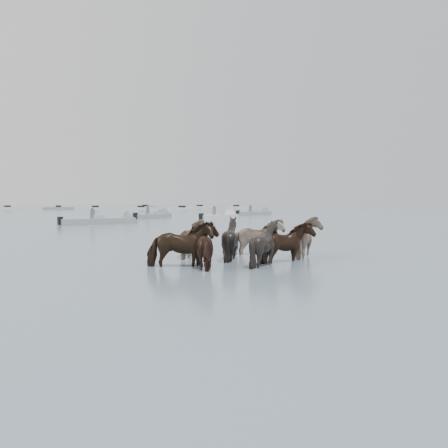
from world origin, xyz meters
TOP-DOWN VIEW (x-y plane):
  - ground at (0.00, 0.00)m, footprint 400.00×400.00m
  - pony_herd at (-0.82, 0.47)m, footprint 6.72×4.64m
  - swimming_pony at (6.02, 13.63)m, footprint 0.72×0.44m
  - motorboat_b at (4.22, 24.08)m, footprint 6.38×1.65m
  - motorboat_c at (12.89, 32.48)m, footprint 5.82×4.01m
  - motorboat_d at (16.94, 26.06)m, footprint 5.49×2.87m
  - motorboat_e at (27.57, 33.23)m, footprint 5.71×1.95m

SIDE VIEW (x-z plane):
  - ground at x=0.00m, z-range 0.00..0.00m
  - swimming_pony at x=6.02m, z-range -0.12..0.32m
  - motorboat_b at x=4.22m, z-range -0.74..1.18m
  - motorboat_c at x=12.89m, z-range -0.74..1.18m
  - motorboat_e at x=27.57m, z-range -0.73..1.19m
  - motorboat_d at x=16.94m, z-range -0.73..1.19m
  - pony_herd at x=-0.82m, z-range -0.31..1.32m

